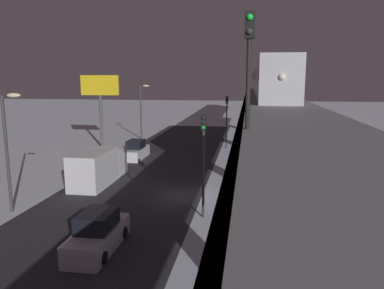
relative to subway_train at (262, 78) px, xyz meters
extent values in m
plane|color=silver|center=(6.69, 35.76, -8.53)|extent=(240.00, 240.00, 0.00)
cube|color=#28282D|center=(10.80, 35.76, -8.53)|extent=(11.00, 81.26, 0.01)
cube|color=slate|center=(0.00, 35.76, -2.18)|extent=(5.00, 81.26, 0.80)
cube|color=#38383D|center=(2.38, 35.76, -2.18)|extent=(0.24, 79.64, 0.80)
cylinder|color=slate|center=(0.00, 3.25, -5.55)|extent=(1.40, 1.40, 5.95)
cylinder|color=slate|center=(0.00, 19.50, -5.55)|extent=(1.40, 1.40, 5.95)
cylinder|color=slate|center=(0.00, 35.76, -5.55)|extent=(1.40, 1.40, 5.95)
cylinder|color=slate|center=(0.00, 52.01, -5.55)|extent=(1.40, 1.40, 5.95)
cube|color=#B7BABF|center=(0.00, 27.90, -0.08)|extent=(2.90, 18.00, 3.40)
cube|color=black|center=(0.00, 27.90, 0.33)|extent=(2.94, 16.20, 0.90)
cube|color=#B7BABF|center=(0.00, 9.30, -0.08)|extent=(2.90, 18.00, 3.40)
cube|color=black|center=(0.00, 9.30, 0.33)|extent=(2.94, 16.20, 0.90)
cube|color=#B7BABF|center=(0.00, -9.30, -0.08)|extent=(2.90, 18.00, 3.40)
cube|color=black|center=(0.00, -9.30, 0.33)|extent=(2.94, 16.20, 0.90)
cube|color=#B7BABF|center=(0.00, -27.90, -0.08)|extent=(2.90, 18.00, 3.40)
cube|color=black|center=(0.00, -27.90, 0.33)|extent=(2.94, 16.20, 0.90)
sphere|color=white|center=(0.00, 36.95, 0.09)|extent=(0.44, 0.44, 0.44)
cylinder|color=black|center=(2.11, 48.62, -0.18)|extent=(0.16, 0.16, 3.20)
cube|color=black|center=(2.11, 48.62, 1.77)|extent=(0.36, 0.28, 0.90)
sphere|color=#19F23F|center=(2.11, 48.78, 2.00)|extent=(0.22, 0.22, 0.22)
sphere|color=#333333|center=(2.11, 48.78, 1.54)|extent=(0.22, 0.22, 0.22)
cube|color=#B2B2B7|center=(9.40, 45.09, -7.98)|extent=(1.80, 4.73, 1.10)
cube|color=black|center=(9.40, 45.09, -6.99)|extent=(1.58, 2.27, 0.87)
cylinder|color=black|center=(10.26, 43.63, -8.21)|extent=(0.20, 0.64, 0.64)
cylinder|color=black|center=(8.55, 43.63, -8.21)|extent=(0.20, 0.64, 0.64)
cylinder|color=black|center=(10.26, 46.56, -8.21)|extent=(0.20, 0.64, 0.64)
cylinder|color=black|center=(8.55, 46.56, -8.21)|extent=(0.20, 0.64, 0.64)
cube|color=silver|center=(14.00, 23.59, -7.98)|extent=(1.80, 4.76, 1.10)
cube|color=black|center=(14.00, 23.59, -6.99)|extent=(1.58, 2.28, 0.87)
cube|color=silver|center=(14.20, 30.51, -7.33)|extent=(2.30, 2.20, 2.40)
cube|color=silver|center=(14.20, 34.31, -7.13)|extent=(2.40, 5.00, 2.80)
cylinder|color=#2D2D2D|center=(4.70, 39.86, -5.78)|extent=(0.16, 0.16, 5.50)
cube|color=black|center=(4.70, 39.86, -2.58)|extent=(0.32, 0.32, 0.90)
sphere|color=black|center=(4.70, 40.04, -2.28)|extent=(0.20, 0.20, 0.20)
sphere|color=black|center=(4.70, 40.04, -2.58)|extent=(0.20, 0.20, 0.20)
sphere|color=#19E53F|center=(4.70, 40.04, -2.88)|extent=(0.20, 0.20, 0.20)
cylinder|color=#2D2D2D|center=(4.70, 16.09, -5.78)|extent=(0.16, 0.16, 5.50)
cube|color=black|center=(4.70, 16.09, -2.58)|extent=(0.32, 0.32, 0.90)
sphere|color=black|center=(4.70, 16.27, -2.28)|extent=(0.20, 0.20, 0.20)
sphere|color=black|center=(4.70, 16.27, -2.58)|extent=(0.20, 0.20, 0.20)
sphere|color=#19E53F|center=(4.70, 16.27, -2.88)|extent=(0.20, 0.20, 0.20)
cylinder|color=#4C4C51|center=(20.12, 17.90, -5.28)|extent=(0.36, 0.36, 6.50)
cube|color=yellow|center=(20.12, 17.90, -0.83)|extent=(4.80, 0.30, 2.40)
cylinder|color=#38383D|center=(17.10, 40.76, -4.78)|extent=(0.20, 0.20, 7.50)
ellipsoid|color=#F4E5B2|center=(16.30, 40.76, -1.03)|extent=(0.90, 0.44, 0.30)
cylinder|color=#38383D|center=(17.10, 10.76, -4.78)|extent=(0.20, 0.20, 7.50)
ellipsoid|color=#F4E5B2|center=(16.30, 10.76, -1.03)|extent=(0.90, 0.44, 0.30)
camera|label=1|loc=(2.07, 61.91, -0.01)|focal=35.05mm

